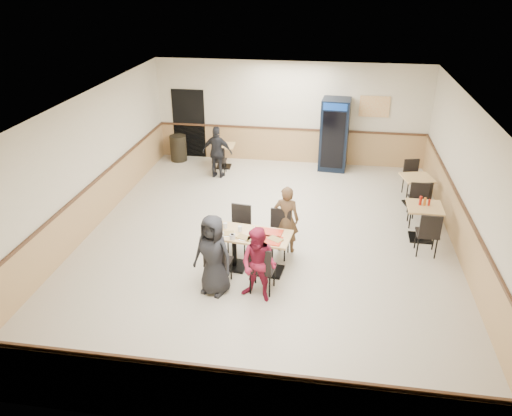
% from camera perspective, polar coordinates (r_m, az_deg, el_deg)
% --- Properties ---
extents(ground, '(10.00, 10.00, 0.00)m').
position_cam_1_polar(ground, '(10.91, 1.28, -3.75)').
color(ground, beige).
rests_on(ground, ground).
extents(room_shell, '(10.00, 10.00, 10.00)m').
position_cam_1_polar(room_shell, '(12.90, 10.69, 3.50)').
color(room_shell, silver).
rests_on(room_shell, ground).
extents(main_table, '(1.54, 0.90, 0.79)m').
position_cam_1_polar(main_table, '(9.67, -0.42, -4.37)').
color(main_table, black).
rests_on(main_table, ground).
extents(main_chairs, '(1.49, 1.86, 1.00)m').
position_cam_1_polar(main_chairs, '(9.69, -0.72, -4.46)').
color(main_chairs, black).
rests_on(main_chairs, ground).
extents(diner_woman_left, '(0.86, 0.69, 1.54)m').
position_cam_1_polar(diner_woman_left, '(8.94, -4.91, -5.38)').
color(diner_woman_left, black).
rests_on(diner_woman_left, ground).
extents(diner_woman_right, '(0.81, 0.72, 1.41)m').
position_cam_1_polar(diner_woman_right, '(8.76, 0.32, -6.52)').
color(diner_woman_right, maroon).
rests_on(diner_woman_right, ground).
extents(diner_man_opposite, '(0.56, 0.39, 1.46)m').
position_cam_1_polar(diner_man_opposite, '(10.23, 3.48, -1.29)').
color(diner_man_opposite, brown).
rests_on(diner_man_opposite, ground).
extents(lone_diner, '(0.89, 0.43, 1.47)m').
position_cam_1_polar(lone_diner, '(13.99, -4.44, 6.36)').
color(lone_diner, black).
rests_on(lone_diner, ground).
extents(tabletop_clutter, '(1.26, 0.69, 0.12)m').
position_cam_1_polar(tabletop_clutter, '(9.45, -0.33, -3.10)').
color(tabletop_clutter, red).
rests_on(tabletop_clutter, main_table).
extents(side_table_near, '(0.75, 0.75, 0.79)m').
position_cam_1_polar(side_table_near, '(11.33, 18.57, -1.00)').
color(side_table_near, black).
rests_on(side_table_near, ground).
extents(side_table_near_chair_south, '(0.47, 0.47, 1.00)m').
position_cam_1_polar(side_table_near_chair_south, '(10.79, 19.01, -2.63)').
color(side_table_near_chair_south, black).
rests_on(side_table_near_chair_south, ground).
extents(side_table_near_chair_north, '(0.47, 0.47, 1.00)m').
position_cam_1_polar(side_table_near_chair_north, '(11.91, 18.13, 0.25)').
color(side_table_near_chair_north, black).
rests_on(side_table_near_chair_north, ground).
extents(side_table_far, '(0.85, 0.85, 0.75)m').
position_cam_1_polar(side_table_far, '(12.94, 17.81, 2.36)').
color(side_table_far, black).
rests_on(side_table_far, ground).
extents(side_table_far_chair_south, '(0.53, 0.53, 0.95)m').
position_cam_1_polar(side_table_far_chair_south, '(12.41, 18.15, 1.17)').
color(side_table_far_chair_south, black).
rests_on(side_table_far_chair_south, ground).
extents(side_table_far_chair_north, '(0.53, 0.53, 0.95)m').
position_cam_1_polar(side_table_far_chair_north, '(13.50, 17.48, 3.27)').
color(side_table_far_chair_north, black).
rests_on(side_table_far_chair_north, ground).
extents(condiment_caddy, '(0.23, 0.06, 0.20)m').
position_cam_1_polar(condiment_caddy, '(11.23, 18.63, 0.73)').
color(condiment_caddy, '#9D160B').
rests_on(condiment_caddy, side_table_near).
extents(back_table, '(0.68, 0.68, 0.69)m').
position_cam_1_polar(back_table, '(14.80, -3.73, 6.35)').
color(back_table, black).
rests_on(back_table, ground).
extents(back_table_chair_lone, '(0.43, 0.43, 0.87)m').
position_cam_1_polar(back_table_chair_lone, '(14.30, -4.20, 5.54)').
color(back_table_chair_lone, black).
rests_on(back_table_chair_lone, ground).
extents(pepsi_cooler, '(0.84, 0.85, 2.07)m').
position_cam_1_polar(pepsi_cooler, '(14.66, 8.95, 8.29)').
color(pepsi_cooler, black).
rests_on(pepsi_cooler, ground).
extents(trash_bin, '(0.50, 0.50, 0.79)m').
position_cam_1_polar(trash_bin, '(15.51, -8.86, 6.77)').
color(trash_bin, black).
rests_on(trash_bin, ground).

